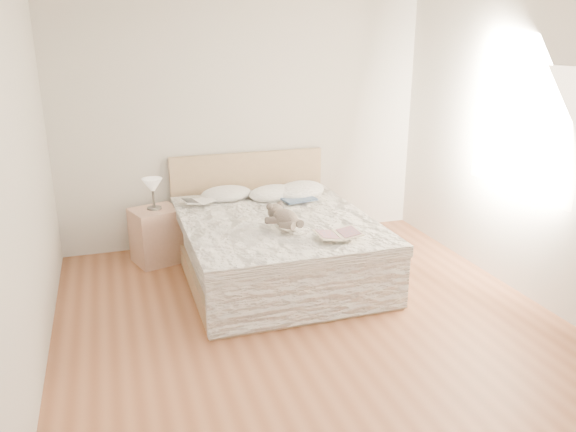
{
  "coord_description": "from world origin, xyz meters",
  "views": [
    {
      "loc": [
        -1.43,
        -3.67,
        2.25
      ],
      "look_at": [
        0.1,
        1.05,
        0.62
      ],
      "focal_mm": 35.0,
      "sensor_mm": 36.0,
      "label": 1
    }
  ],
  "objects_px": {
    "nightstand": "(157,235)",
    "table_lamp": "(153,187)",
    "bed": "(274,243)",
    "childrens_book": "(338,235)",
    "photo_book": "(198,202)",
    "teddy_bear": "(286,225)"
  },
  "relations": [
    {
      "from": "bed",
      "to": "nightstand",
      "type": "height_order",
      "value": "bed"
    },
    {
      "from": "nightstand",
      "to": "childrens_book",
      "type": "bearing_deg",
      "value": -46.02
    },
    {
      "from": "bed",
      "to": "table_lamp",
      "type": "bearing_deg",
      "value": 147.74
    },
    {
      "from": "photo_book",
      "to": "table_lamp",
      "type": "bearing_deg",
      "value": 150.89
    },
    {
      "from": "bed",
      "to": "teddy_bear",
      "type": "height_order",
      "value": "bed"
    },
    {
      "from": "childrens_book",
      "to": "teddy_bear",
      "type": "relative_size",
      "value": 1.12
    },
    {
      "from": "photo_book",
      "to": "teddy_bear",
      "type": "bearing_deg",
      "value": -73.19
    },
    {
      "from": "table_lamp",
      "to": "photo_book",
      "type": "bearing_deg",
      "value": -15.31
    },
    {
      "from": "table_lamp",
      "to": "teddy_bear",
      "type": "distance_m",
      "value": 1.53
    },
    {
      "from": "childrens_book",
      "to": "teddy_bear",
      "type": "height_order",
      "value": "teddy_bear"
    },
    {
      "from": "bed",
      "to": "childrens_book",
      "type": "distance_m",
      "value": 0.91
    },
    {
      "from": "table_lamp",
      "to": "childrens_book",
      "type": "xyz_separation_m",
      "value": [
        1.38,
        -1.45,
        -0.15
      ]
    },
    {
      "from": "nightstand",
      "to": "table_lamp",
      "type": "distance_m",
      "value": 0.5
    },
    {
      "from": "childrens_book",
      "to": "teddy_bear",
      "type": "xyz_separation_m",
      "value": [
        -0.36,
        0.31,
        0.02
      ]
    },
    {
      "from": "teddy_bear",
      "to": "nightstand",
      "type": "bearing_deg",
      "value": 111.03
    },
    {
      "from": "bed",
      "to": "photo_book",
      "type": "bearing_deg",
      "value": 139.05
    },
    {
      "from": "bed",
      "to": "table_lamp",
      "type": "height_order",
      "value": "bed"
    },
    {
      "from": "bed",
      "to": "childrens_book",
      "type": "height_order",
      "value": "bed"
    },
    {
      "from": "nightstand",
      "to": "table_lamp",
      "type": "height_order",
      "value": "table_lamp"
    },
    {
      "from": "nightstand",
      "to": "childrens_book",
      "type": "height_order",
      "value": "childrens_book"
    },
    {
      "from": "bed",
      "to": "table_lamp",
      "type": "xyz_separation_m",
      "value": [
        -1.05,
        0.66,
        0.48
      ]
    },
    {
      "from": "table_lamp",
      "to": "photo_book",
      "type": "distance_m",
      "value": 0.46
    }
  ]
}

